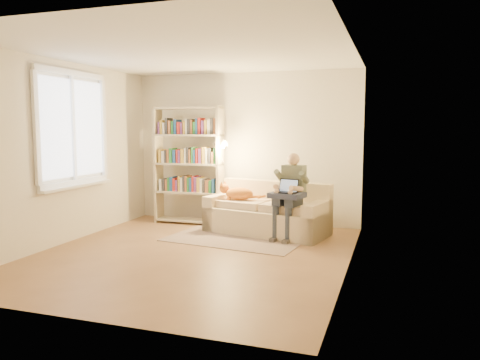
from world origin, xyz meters
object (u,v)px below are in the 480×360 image
(sofa, at_px, (268,215))
(person, at_px, (290,190))
(laptop, at_px, (283,189))
(bookshelf, at_px, (189,159))
(cat, at_px, (239,193))

(sofa, height_order, person, person)
(laptop, bearing_deg, bookshelf, 173.32)
(cat, relative_size, bookshelf, 0.35)
(sofa, xyz_separation_m, laptop, (0.32, -0.32, 0.46))
(sofa, relative_size, cat, 2.88)
(bookshelf, bearing_deg, cat, -18.39)
(cat, bearing_deg, bookshelf, 174.57)
(laptop, relative_size, bookshelf, 0.17)
(person, distance_m, bookshelf, 2.01)
(person, bearing_deg, cat, 178.43)
(cat, distance_m, bookshelf, 1.18)
(person, height_order, bookshelf, bookshelf)
(sofa, distance_m, person, 0.65)
(sofa, height_order, laptop, laptop)
(sofa, bearing_deg, bookshelf, -179.24)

